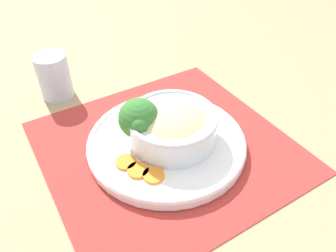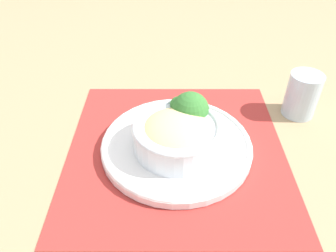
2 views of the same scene
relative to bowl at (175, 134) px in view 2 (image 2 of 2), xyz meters
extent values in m
plane|color=tan|center=(0.00, 0.01, -0.06)|extent=(4.00, 4.00, 0.00)
cube|color=#B2332D|center=(0.00, 0.01, -0.05)|extent=(0.48, 0.50, 0.00)
cylinder|color=white|center=(0.00, 0.01, -0.04)|extent=(0.31, 0.31, 0.02)
torus|color=white|center=(0.00, 0.01, -0.04)|extent=(0.31, 0.31, 0.01)
cylinder|color=silver|center=(0.00, 0.00, -0.01)|extent=(0.17, 0.17, 0.05)
torus|color=silver|center=(0.00, 0.00, 0.02)|extent=(0.17, 0.17, 0.01)
ellipsoid|color=beige|center=(0.00, 0.00, 0.01)|extent=(0.14, 0.14, 0.06)
cylinder|color=#84AD5B|center=(0.03, 0.06, -0.02)|extent=(0.03, 0.03, 0.02)
sphere|color=#387A33|center=(0.03, 0.06, 0.02)|extent=(0.08, 0.08, 0.08)
sphere|color=#387A33|center=(0.01, 0.07, 0.02)|extent=(0.04, 0.04, 0.04)
sphere|color=#387A33|center=(0.05, 0.05, 0.02)|extent=(0.03, 0.03, 0.03)
cylinder|color=orange|center=(-0.02, 0.11, -0.03)|extent=(0.04, 0.04, 0.01)
cylinder|color=orange|center=(-0.05, 0.10, -0.03)|extent=(0.04, 0.04, 0.01)
cylinder|color=orange|center=(-0.07, 0.08, -0.03)|extent=(0.04, 0.04, 0.01)
cylinder|color=silver|center=(0.29, 0.16, 0.00)|extent=(0.07, 0.07, 0.11)
cylinder|color=silver|center=(0.29, 0.16, -0.02)|extent=(0.06, 0.06, 0.06)
camera|label=1|loc=(-0.42, 0.23, 0.40)|focal=35.00mm
camera|label=2|loc=(0.02, -0.49, 0.42)|focal=35.00mm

